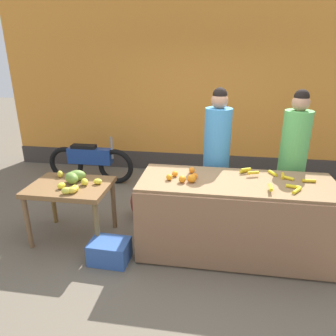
% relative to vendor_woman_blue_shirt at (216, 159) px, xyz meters
% --- Properties ---
extents(ground_plane, '(24.00, 24.00, 0.00)m').
position_rel_vendor_woman_blue_shirt_xyz_m(ground_plane, '(-0.29, -0.65, -0.94)').
color(ground_plane, '#665B4C').
extents(market_wall_back, '(7.71, 0.23, 3.40)m').
position_rel_vendor_woman_blue_shirt_xyz_m(market_wall_back, '(-0.29, 2.07, 0.73)').
color(market_wall_back, orange).
rests_on(market_wall_back, ground).
extents(fruit_stall_counter, '(2.17, 0.84, 0.92)m').
position_rel_vendor_woman_blue_shirt_xyz_m(fruit_stall_counter, '(0.23, -0.67, -0.48)').
color(fruit_stall_counter, olive).
rests_on(fruit_stall_counter, ground).
extents(side_table_wooden, '(0.97, 0.71, 0.74)m').
position_rel_vendor_woman_blue_shirt_xyz_m(side_table_wooden, '(-1.76, -0.65, -0.30)').
color(side_table_wooden, brown).
rests_on(side_table_wooden, ground).
extents(banana_bunch_pile, '(0.81, 0.65, 0.07)m').
position_rel_vendor_woman_blue_shirt_xyz_m(banana_bunch_pile, '(0.66, -0.59, 0.01)').
color(banana_bunch_pile, gold).
rests_on(banana_bunch_pile, fruit_stall_counter).
extents(orange_pile, '(0.34, 0.38, 0.09)m').
position_rel_vendor_woman_blue_shirt_xyz_m(orange_pile, '(-0.34, -0.71, 0.02)').
color(orange_pile, orange).
rests_on(orange_pile, fruit_stall_counter).
extents(mango_papaya_pile, '(0.68, 0.58, 0.14)m').
position_rel_vendor_woman_blue_shirt_xyz_m(mango_papaya_pile, '(-1.71, -0.62, -0.14)').
color(mango_papaya_pile, '#D9D948').
rests_on(mango_papaya_pile, side_table_wooden).
extents(vendor_woman_blue_shirt, '(0.34, 0.34, 1.86)m').
position_rel_vendor_woman_blue_shirt_xyz_m(vendor_woman_blue_shirt, '(0.00, 0.00, 0.00)').
color(vendor_woman_blue_shirt, '#33333D').
rests_on(vendor_woman_blue_shirt, ground).
extents(vendor_woman_green_shirt, '(0.34, 0.34, 1.85)m').
position_rel_vendor_woman_blue_shirt_xyz_m(vendor_woman_green_shirt, '(0.96, 0.02, -0.00)').
color(vendor_woman_green_shirt, '#33333D').
rests_on(vendor_woman_green_shirt, ground).
extents(parked_motorcycle, '(1.60, 0.18, 0.88)m').
position_rel_vendor_woman_blue_shirt_xyz_m(parked_motorcycle, '(-2.25, 1.13, -0.54)').
color(parked_motorcycle, black).
rests_on(parked_motorcycle, ground).
extents(produce_crate, '(0.45, 0.34, 0.26)m').
position_rel_vendor_woman_blue_shirt_xyz_m(produce_crate, '(-1.15, -1.07, -0.81)').
color(produce_crate, '#3359A5').
rests_on(produce_crate, ground).
extents(produce_sack, '(0.43, 0.46, 0.47)m').
position_rel_vendor_woman_blue_shirt_xyz_m(produce_sack, '(-1.03, -0.04, -0.70)').
color(produce_sack, maroon).
rests_on(produce_sack, ground).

